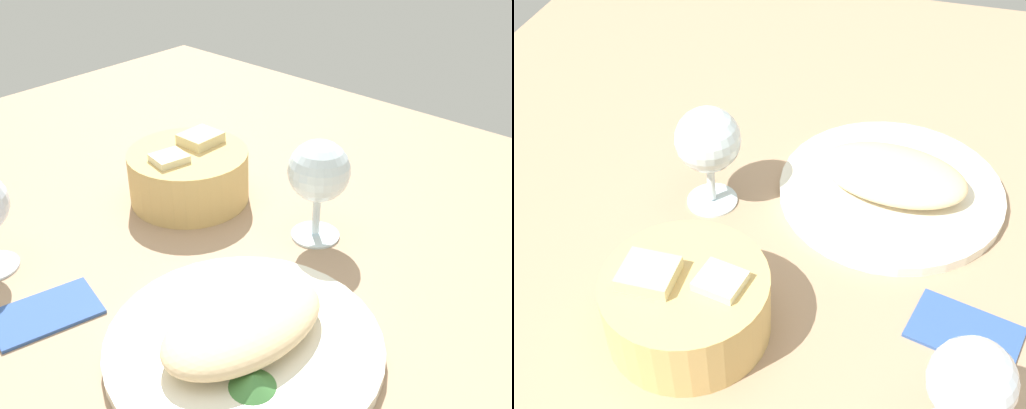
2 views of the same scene
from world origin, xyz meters
The scene contains 8 objects.
ground_plane centered at (0.00, 0.00, -1.00)cm, with size 140.00×140.00×2.00cm, color tan.
plate centered at (2.13, -13.68, 0.70)cm, with size 27.79×27.79×1.40cm, color white.
omelette centered at (2.13, -13.68, 3.35)cm, with size 18.15×10.99×3.90cm, color beige.
lettuce_garnish centered at (-1.83, -18.40, 2.11)cm, with size 4.43×4.43×1.42cm, color #3F7B3B.
bread_basket centered at (19.13, 12.56, 3.87)cm, with size 16.71×16.71×8.73cm.
wine_glass_near centered at (23.23, -6.63, 8.99)cm, with size 7.77×7.77×13.37cm.
wine_glass_far centered at (-8.01, 17.98, 8.44)cm, with size 7.44×7.44×12.69cm.
folded_napkin centered at (-8.28, 5.78, 0.40)cm, with size 11.00×7.00×0.80cm, color #315295.
Camera 2 is at (-0.82, 53.26, 57.07)cm, focal length 48.59 mm.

